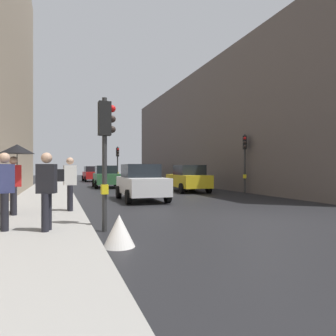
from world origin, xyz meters
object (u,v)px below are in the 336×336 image
(traffic_light_near_left, at_px, (106,139))
(traffic_light_mid_street, at_px, (245,153))
(car_silver_hatchback, at_px, (143,175))
(pedestrian_with_black_backpack, at_px, (69,181))
(car_green_estate, at_px, (106,177))
(car_yellow_taxi, at_px, (188,178))
(pedestrian_in_dark_coat, at_px, (47,188))
(warning_sign_triangle, at_px, (119,231))
(traffic_light_far_median, at_px, (118,158))
(car_red_sedan, at_px, (92,174))
(pedestrian_with_grey_backpack, at_px, (2,186))
(car_white_compact, at_px, (141,182))
(pedestrian_with_umbrella, at_px, (16,159))

(traffic_light_near_left, relative_size, traffic_light_mid_street, 0.91)
(car_silver_hatchback, xyz_separation_m, pedestrian_with_black_backpack, (-8.00, -19.97, 0.29))
(car_green_estate, height_order, car_yellow_taxi, same)
(pedestrian_in_dark_coat, distance_m, warning_sign_triangle, 2.09)
(car_yellow_taxi, xyz_separation_m, warning_sign_triangle, (-6.93, -12.36, -0.55))
(traffic_light_far_median, xyz_separation_m, pedestrian_with_black_backpack, (-4.98, -18.29, -1.33))
(traffic_light_mid_street, xyz_separation_m, car_red_sedan, (-7.21, 20.11, -1.65))
(traffic_light_far_median, bearing_deg, traffic_light_near_left, -101.16)
(pedestrian_in_dark_coat, bearing_deg, car_silver_hatchback, 69.72)
(pedestrian_with_black_backpack, relative_size, pedestrian_with_grey_backpack, 1.00)
(traffic_light_far_median, relative_size, car_yellow_taxi, 0.84)
(car_silver_hatchback, distance_m, pedestrian_with_black_backpack, 21.52)
(car_white_compact, distance_m, warning_sign_triangle, 8.72)
(traffic_light_mid_street, relative_size, car_green_estate, 0.86)
(car_silver_hatchback, bearing_deg, pedestrian_in_dark_coat, -110.28)
(car_silver_hatchback, relative_size, pedestrian_in_dark_coat, 2.41)
(car_red_sedan, distance_m, pedestrian_with_umbrella, 26.37)
(traffic_light_mid_street, distance_m, car_white_compact, 7.45)
(car_green_estate, bearing_deg, car_silver_hatchback, 51.72)
(car_red_sedan, bearing_deg, traffic_light_near_left, -95.09)
(car_silver_hatchback, xyz_separation_m, car_green_estate, (-4.72, -5.98, 0.00))
(car_silver_hatchback, distance_m, warning_sign_triangle, 25.52)
(pedestrian_with_grey_backpack, relative_size, pedestrian_in_dark_coat, 1.00)
(traffic_light_mid_street, relative_size, pedestrian_with_umbrella, 1.71)
(pedestrian_with_umbrella, bearing_deg, traffic_light_mid_street, 25.63)
(pedestrian_with_black_backpack, relative_size, pedestrian_in_dark_coat, 1.00)
(traffic_light_mid_street, bearing_deg, pedestrian_in_dark_coat, -142.08)
(traffic_light_near_left, height_order, car_red_sedan, traffic_light_near_left)
(car_red_sedan, bearing_deg, pedestrian_with_black_backpack, -97.42)
(pedestrian_with_grey_backpack, distance_m, warning_sign_triangle, 3.01)
(pedestrian_with_black_backpack, relative_size, warning_sign_triangle, 2.72)
(traffic_light_far_median, relative_size, pedestrian_in_dark_coat, 2.04)
(pedestrian_with_umbrella, bearing_deg, pedestrian_with_black_backpack, 12.23)
(traffic_light_mid_street, xyz_separation_m, pedestrian_with_black_backpack, (-10.54, -5.46, -1.37))
(car_yellow_taxi, xyz_separation_m, pedestrian_with_black_backpack, (-7.76, -7.85, 0.29))
(traffic_light_mid_street, xyz_separation_m, car_green_estate, (-7.26, 8.53, -1.65))
(traffic_light_far_median, distance_m, pedestrian_with_black_backpack, 19.00)
(traffic_light_near_left, xyz_separation_m, car_white_compact, (2.68, 6.71, -1.42))
(car_yellow_taxi, relative_size, pedestrian_with_umbrella, 2.01)
(warning_sign_triangle, bearing_deg, car_yellow_taxi, 60.73)
(traffic_light_mid_street, relative_size, warning_sign_triangle, 5.65)
(car_green_estate, relative_size, warning_sign_triangle, 6.55)
(pedestrian_with_black_backpack, bearing_deg, pedestrian_with_umbrella, -167.77)
(traffic_light_mid_street, distance_m, pedestrian_with_umbrella, 13.41)
(traffic_light_mid_street, distance_m, warning_sign_triangle, 14.09)
(car_green_estate, distance_m, pedestrian_with_umbrella, 15.14)
(pedestrian_in_dark_coat, bearing_deg, car_white_compact, 59.90)
(traffic_light_mid_street, relative_size, pedestrian_with_black_backpack, 2.07)
(traffic_light_far_median, distance_m, pedestrian_in_dark_coat, 22.23)
(car_red_sedan, relative_size, car_green_estate, 1.00)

